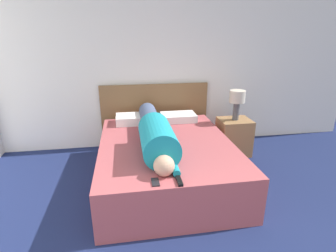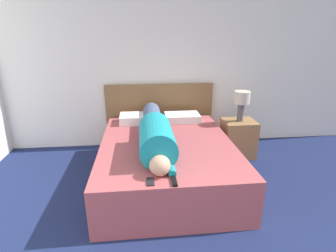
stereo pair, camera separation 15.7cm
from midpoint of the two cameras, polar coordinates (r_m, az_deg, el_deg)
wall_back at (r=4.04m, az=-1.40°, el=13.87°), size 6.17×0.06×2.60m
bed at (r=3.19m, az=-1.85°, el=-7.59°), size 1.53×1.95×0.50m
headboard at (r=4.11m, az=-3.92°, el=2.37°), size 1.65×0.04×0.98m
nightstand at (r=3.95m, az=13.01°, el=-2.30°), size 0.45×0.38×0.53m
table_lamp at (r=3.78m, az=13.65°, el=5.65°), size 0.22×0.22×0.42m
person_lying at (r=2.94m, az=-4.36°, el=-1.45°), size 0.36×1.77×0.36m
pillow_near_headboard at (r=3.75m, az=-8.44°, el=1.52°), size 0.52×0.33×0.12m
pillow_second at (r=3.81m, az=1.08°, el=1.93°), size 0.49×0.33×0.10m
tv_remote at (r=2.29m, az=0.46°, el=-11.90°), size 0.04×0.15×0.02m
cell_phone at (r=2.29m, az=-4.77°, el=-12.10°), size 0.06×0.13×0.01m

